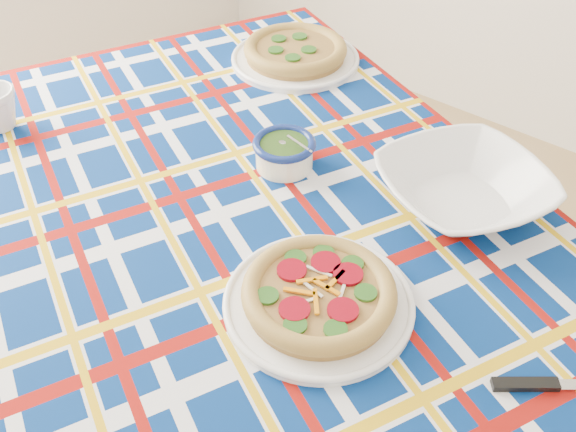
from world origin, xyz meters
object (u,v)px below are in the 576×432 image
Objects in this scene: dining_table at (265,263)px; serving_bowl at (463,188)px; main_focaccia_plate at (319,293)px; pesto_bowl at (284,151)px.

serving_bowl is (0.24, 0.30, 0.12)m from dining_table.
main_focaccia_plate reaches higher than dining_table.
pesto_bowl is at bearing -160.24° from serving_bowl.
dining_table is 15.08× the size of pesto_bowl.
pesto_bowl reaches higher than dining_table.
serving_bowl reaches higher than dining_table.
dining_table is at bearing -60.67° from pesto_bowl.
serving_bowl reaches higher than main_focaccia_plate.
dining_table is 0.23m from main_focaccia_plate.
main_focaccia_plate is at bearing -42.10° from pesto_bowl.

